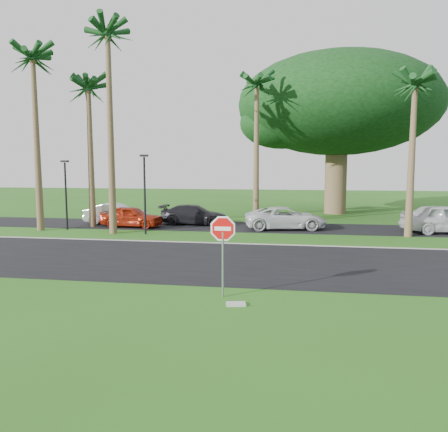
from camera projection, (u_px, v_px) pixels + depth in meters
name	position (u px, v px, depth m)	size (l,w,h in m)	color
ground	(223.00, 273.00, 16.34)	(120.00, 120.00, 0.00)	#265515
road	(230.00, 261.00, 18.30)	(120.00, 8.00, 0.02)	black
parking_strip	(254.00, 227.00, 28.59)	(120.00, 5.00, 0.02)	black
curb	(242.00, 244.00, 22.27)	(120.00, 0.12, 0.06)	gray
stop_sign_near	(223.00, 239.00, 13.11)	(1.05, 0.07, 2.62)	gray
palm_left_far	(33.00, 63.00, 26.09)	(5.00, 5.00, 11.50)	brown
palm_left_mid	(88.00, 92.00, 27.82)	(5.00, 5.00, 10.00)	brown
palm_left_near	(108.00, 40.00, 24.69)	(5.00, 5.00, 12.50)	brown
palm_center	(257.00, 88.00, 29.04)	(5.00, 5.00, 10.50)	brown
palm_right_near	(415.00, 88.00, 23.79)	(5.00, 5.00, 9.50)	brown
canopy_tree	(338.00, 106.00, 35.95)	(16.50, 16.50, 13.12)	brown
streetlight_left	(66.00, 190.00, 27.20)	(0.45, 0.25, 4.34)	black
streetlight_right	(145.00, 189.00, 25.33)	(0.45, 0.25, 4.64)	black
car_silver	(116.00, 214.00, 29.96)	(1.49, 4.28, 1.41)	silver
car_red	(131.00, 217.00, 28.49)	(1.63, 4.05, 1.38)	#9F210D
car_dark	(194.00, 215.00, 29.73)	(1.88, 4.61, 1.34)	black
car_minivan	(286.00, 218.00, 27.50)	(2.34, 5.07, 1.41)	silver
car_pickup	(446.00, 219.00, 25.86)	(2.03, 5.04, 1.72)	silver
utility_slab	(236.00, 304.00, 12.50)	(0.55, 0.35, 0.06)	#AAA9A1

